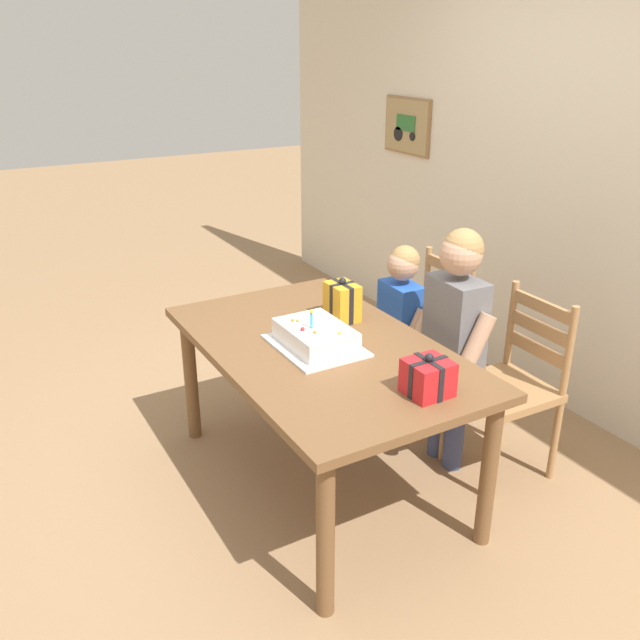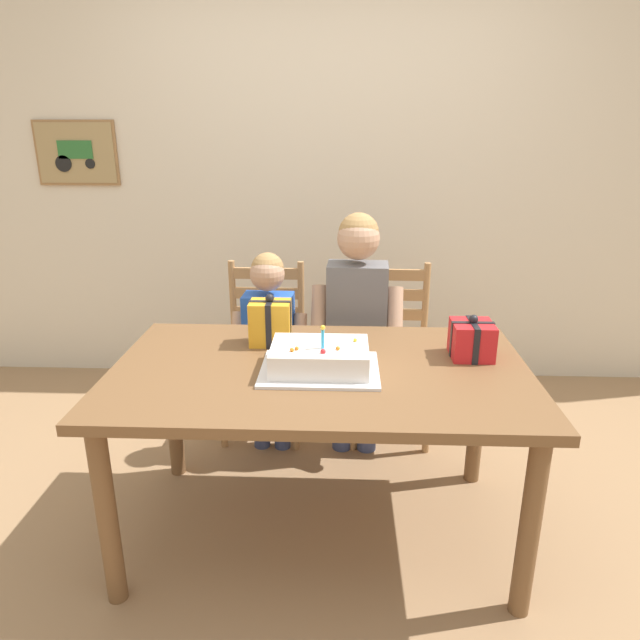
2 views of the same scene
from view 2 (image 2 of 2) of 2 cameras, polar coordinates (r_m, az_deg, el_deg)
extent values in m
plane|color=#997551|center=(2.57, 0.00, -20.20)|extent=(20.00, 20.00, 0.00)
cube|color=beige|center=(3.66, 1.11, 13.93)|extent=(6.40, 0.08, 2.60)
cube|color=olive|center=(3.97, -23.16, 15.10)|extent=(0.51, 0.02, 0.39)
cube|color=#9E8456|center=(3.96, -23.22, 15.09)|extent=(0.48, 0.01, 0.36)
cube|color=#28662D|center=(3.95, -23.29, 15.37)|extent=(0.22, 0.01, 0.11)
cylinder|color=black|center=(3.99, -24.26, 14.07)|extent=(0.10, 0.01, 0.10)
cylinder|color=black|center=(3.92, -21.99, 14.29)|extent=(0.06, 0.01, 0.06)
cube|color=brown|center=(2.18, 0.00, -5.24)|extent=(1.59, 0.95, 0.04)
cylinder|color=brown|center=(2.19, -20.53, -17.87)|extent=(0.07, 0.07, 0.71)
cylinder|color=brown|center=(2.13, 20.22, -18.89)|extent=(0.07, 0.07, 0.71)
cylinder|color=brown|center=(2.81, -14.49, -8.46)|extent=(0.07, 0.07, 0.71)
cylinder|color=brown|center=(2.77, 15.45, -9.00)|extent=(0.07, 0.07, 0.71)
cube|color=silver|center=(2.14, -0.10, -4.95)|extent=(0.44, 0.34, 0.01)
cube|color=white|center=(2.12, -0.10, -3.69)|extent=(0.36, 0.26, 0.09)
cylinder|color=#33ADE5|center=(2.07, 0.28, -1.94)|extent=(0.01, 0.01, 0.07)
sphere|color=yellow|center=(2.05, 0.28, -0.76)|extent=(0.02, 0.02, 0.02)
sphere|color=orange|center=(2.06, 1.80, -2.85)|extent=(0.02, 0.02, 0.02)
sphere|color=yellow|center=(2.14, 3.54, -2.02)|extent=(0.01, 0.01, 0.01)
sphere|color=red|center=(2.03, 0.31, -3.17)|extent=(0.02, 0.02, 0.02)
sphere|color=orange|center=(2.06, -2.34, -2.85)|extent=(0.02, 0.02, 0.02)
sphere|color=orange|center=(2.05, -2.83, -3.01)|extent=(0.02, 0.02, 0.02)
cube|color=gold|center=(2.38, -4.98, -0.29)|extent=(0.17, 0.12, 0.18)
cube|color=black|center=(2.38, -4.98, -0.29)|extent=(0.17, 0.02, 0.19)
cube|color=black|center=(2.38, -4.98, -0.29)|extent=(0.02, 0.13, 0.19)
sphere|color=black|center=(2.35, -5.05, 2.18)|extent=(0.04, 0.04, 0.04)
cube|color=red|center=(2.33, 14.92, -1.92)|extent=(0.16, 0.17, 0.14)
cube|color=black|center=(2.33, 14.92, -1.92)|extent=(0.16, 0.02, 0.15)
cube|color=black|center=(2.33, 14.92, -1.92)|extent=(0.02, 0.17, 0.15)
sphere|color=black|center=(2.30, 15.10, 0.07)|extent=(0.04, 0.04, 0.04)
cube|color=#A87A4C|center=(3.08, -5.71, -3.50)|extent=(0.43, 0.43, 0.04)
cylinder|color=#A87A4C|center=(2.98, -2.48, -9.17)|extent=(0.04, 0.04, 0.43)
cylinder|color=#A87A4C|center=(3.04, -9.71, -8.84)|extent=(0.04, 0.04, 0.43)
cylinder|color=#A87A4C|center=(3.32, -1.81, -6.09)|extent=(0.04, 0.04, 0.43)
cylinder|color=#A87A4C|center=(3.38, -8.28, -5.86)|extent=(0.04, 0.04, 0.43)
cylinder|color=#A87A4C|center=(3.15, -1.90, 1.85)|extent=(0.04, 0.04, 0.45)
cylinder|color=#A87A4C|center=(3.21, -8.69, 1.95)|extent=(0.04, 0.04, 0.45)
cube|color=#A87A4C|center=(3.19, -5.29, 0.75)|extent=(0.36, 0.03, 0.06)
cube|color=#A87A4C|center=(3.16, -5.35, 2.68)|extent=(0.36, 0.03, 0.06)
cube|color=#A87A4C|center=(3.13, -5.41, 4.66)|extent=(0.36, 0.03, 0.06)
cube|color=#A87A4C|center=(3.06, 7.05, -3.69)|extent=(0.43, 0.43, 0.04)
cylinder|color=#A87A4C|center=(3.00, 10.70, -9.29)|extent=(0.04, 0.04, 0.43)
cylinder|color=#A87A4C|center=(2.98, 3.34, -9.19)|extent=(0.04, 0.04, 0.43)
cylinder|color=#A87A4C|center=(3.34, 10.01, -6.22)|extent=(0.04, 0.04, 0.43)
cylinder|color=#A87A4C|center=(3.32, 3.45, -6.11)|extent=(0.04, 0.04, 0.43)
cylinder|color=#A87A4C|center=(3.17, 10.50, 1.66)|extent=(0.04, 0.04, 0.45)
cylinder|color=#A87A4C|center=(3.15, 3.62, 1.83)|extent=(0.04, 0.04, 0.45)
cube|color=#A87A4C|center=(3.18, 7.02, 0.58)|extent=(0.36, 0.03, 0.06)
cube|color=#A87A4C|center=(3.14, 7.10, 2.53)|extent=(0.36, 0.03, 0.06)
cube|color=#A87A4C|center=(3.11, 7.19, 4.52)|extent=(0.36, 0.03, 0.06)
cylinder|color=#38426B|center=(2.98, 4.75, -8.86)|extent=(0.10, 0.10, 0.47)
cylinder|color=#38426B|center=(2.98, 2.23, -8.78)|extent=(0.10, 0.10, 0.47)
cube|color=slate|center=(2.78, 3.70, 0.30)|extent=(0.30, 0.19, 0.53)
cylinder|color=tan|center=(2.76, 7.47, -0.39)|extent=(0.09, 0.22, 0.35)
cylinder|color=tan|center=(2.77, -0.12, -0.18)|extent=(0.09, 0.22, 0.35)
sphere|color=tan|center=(2.69, 3.87, 8.12)|extent=(0.20, 0.20, 0.20)
sphere|color=#A87F4C|center=(2.69, 3.89, 8.68)|extent=(0.19, 0.19, 0.19)
cylinder|color=#38426B|center=(3.01, -3.83, -9.32)|extent=(0.08, 0.08, 0.39)
cylinder|color=#38426B|center=(3.03, -5.90, -9.21)|extent=(0.08, 0.08, 0.39)
cube|color=blue|center=(2.85, -5.10, -1.79)|extent=(0.25, 0.16, 0.45)
cylinder|color=tan|center=(2.80, -2.08, -2.39)|extent=(0.07, 0.19, 0.30)
cylinder|color=tan|center=(2.85, -8.24, -2.18)|extent=(0.07, 0.19, 0.30)
sphere|color=tan|center=(2.75, -5.29, 4.62)|extent=(0.17, 0.17, 0.17)
sphere|color=#A87F4C|center=(2.75, -5.27, 5.09)|extent=(0.16, 0.16, 0.16)
camera|label=1|loc=(2.42, 81.43, 13.31)|focal=37.71mm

